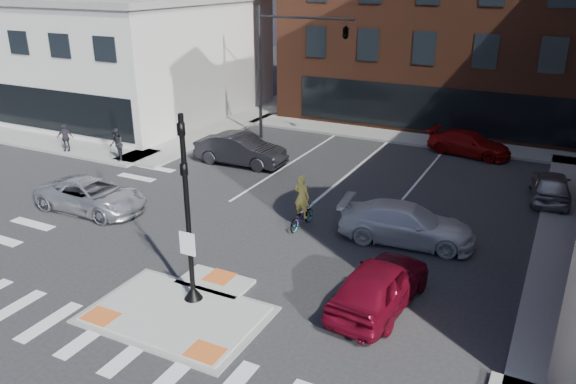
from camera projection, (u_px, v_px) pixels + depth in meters
The scene contains 18 objects.
ground at pixel (186, 307), 17.55m from camera, with size 120.00×120.00×0.00m, color #28282B.
refuge_island at pixel (181, 310), 17.32m from camera, with size 5.40×4.65×0.13m.
sidewalk_nw at pixel (120, 129), 37.29m from camera, with size 23.50×20.50×0.15m.
sidewalk_n at pixel (441, 142), 34.52m from camera, with size 26.00×3.00×0.15m, color gray.
building_nw at pixel (104, 52), 41.87m from camera, with size 20.40×16.40×14.40m.
building_n at pixel (484, 2), 40.00m from camera, with size 24.40×18.40×15.50m.
building_far_left at pixel (443, 20), 60.58m from camera, with size 10.00×12.00×10.00m, color slate.
signal_pole at pixel (189, 235), 17.02m from camera, with size 0.60×0.60×5.98m.
mast_arm_signal at pixel (321, 40), 31.70m from camera, with size 6.10×2.24×8.00m.
silver_suv at pixel (92, 195), 24.51m from camera, with size 2.33×5.06×1.41m, color silver.
red_sedan at pixel (380, 284), 17.32m from camera, with size 1.89×4.70×1.60m, color maroon.
white_pickup at pixel (407, 224), 21.62m from camera, with size 2.11×5.19×1.51m, color white.
bg_car_dark at pixel (241, 150), 30.41m from camera, with size 1.75×5.02×1.65m, color #242328.
bg_car_silver at pixel (551, 186), 25.61m from camera, with size 1.67×4.14×1.41m, color #A1A2A8.
bg_car_red at pixel (469, 143), 32.03m from camera, with size 1.90×4.67×1.35m, color maroon.
cyclist at pixel (302, 210), 22.82m from camera, with size 0.74×1.83×2.26m.
pedestrian_a at pixel (117, 144), 30.54m from camera, with size 0.87×0.68×1.80m, color black.
pedestrian_b at pixel (65, 138), 32.22m from camera, with size 0.92×0.38×1.57m, color #2F2A34.
Camera 1 is at (9.65, -11.95, 9.77)m, focal length 35.00 mm.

